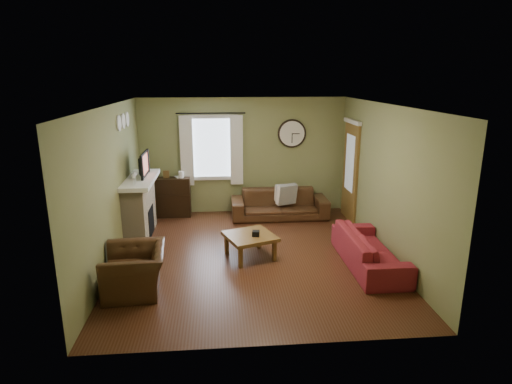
{
  "coord_description": "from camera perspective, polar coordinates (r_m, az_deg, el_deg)",
  "views": [
    {
      "loc": [
        -0.55,
        -6.92,
        3.06
      ],
      "look_at": [
        0.1,
        0.4,
        1.05
      ],
      "focal_mm": 30.0,
      "sensor_mm": 36.0,
      "label": 1
    }
  ],
  "objects": [
    {
      "name": "curtain_rod",
      "position": [
        9.44,
        -6.06,
        10.4
      ],
      "size": [
        0.03,
        0.03,
        1.5
      ],
      "primitive_type": "cylinder",
      "color": "black",
      "rests_on": "wall_back"
    },
    {
      "name": "sofa_red",
      "position": [
        7.36,
        14.87,
        -7.39
      ],
      "size": [
        0.76,
        1.95,
        0.57
      ],
      "primitive_type": "imported",
      "rotation": [
        0.0,
        0.0,
        1.57
      ],
      "color": "maroon",
      "rests_on": "floor"
    },
    {
      "name": "wine_glass_a",
      "position": [
        7.83,
        -15.98,
        1.55
      ],
      "size": [
        0.07,
        0.07,
        0.2
      ],
      "primitive_type": null,
      "color": "white",
      "rests_on": "mantel"
    },
    {
      "name": "curtain_left",
      "position": [
        9.57,
        -9.23,
        5.4
      ],
      "size": [
        0.28,
        0.04,
        1.55
      ],
      "primitive_type": "cube",
      "color": "white",
      "rests_on": "wall_back"
    },
    {
      "name": "wall_right",
      "position": [
        7.69,
        16.84,
        1.39
      ],
      "size": [
        0.0,
        5.2,
        2.6
      ],
      "primitive_type": "cube",
      "color": "olive",
      "rests_on": "ground"
    },
    {
      "name": "wall_clock",
      "position": [
        9.7,
        4.82,
        7.77
      ],
      "size": [
        0.64,
        0.06,
        0.64
      ],
      "primitive_type": null,
      "color": "white",
      "rests_on": "wall_back"
    },
    {
      "name": "door",
      "position": [
        9.43,
        12.47,
        2.62
      ],
      "size": [
        0.05,
        0.9,
        2.1
      ],
      "primitive_type": "cube",
      "color": "brown",
      "rests_on": "floor"
    },
    {
      "name": "medallion_right",
      "position": [
        8.64,
        -16.82,
        9.27
      ],
      "size": [
        0.28,
        0.28,
        0.03
      ],
      "primitive_type": "cylinder",
      "color": "white",
      "rests_on": "wall_left"
    },
    {
      "name": "armchair",
      "position": [
        6.56,
        -15.84,
        -9.99
      ],
      "size": [
        0.96,
        1.07,
        0.65
      ],
      "primitive_type": "imported",
      "rotation": [
        0.0,
        0.0,
        -1.48
      ],
      "color": "#3C2413",
      "rests_on": "floor"
    },
    {
      "name": "wall_back",
      "position": [
        9.7,
        -1.74,
        4.83
      ],
      "size": [
        4.6,
        0.0,
        2.6
      ],
      "primitive_type": "cube",
      "color": "olive",
      "rests_on": "ground"
    },
    {
      "name": "firebox",
      "position": [
        8.64,
        -13.88,
        -3.8
      ],
      "size": [
        0.04,
        0.6,
        0.55
      ],
      "primitive_type": "cube",
      "color": "black",
      "rests_on": "fireplace"
    },
    {
      "name": "bookshelf",
      "position": [
        9.69,
        -10.91,
        -0.68
      ],
      "size": [
        0.74,
        0.31,
        0.88
      ],
      "primitive_type": null,
      "color": "black",
      "rests_on": "floor"
    },
    {
      "name": "tv",
      "position": [
        8.53,
        -15.11,
        3.22
      ],
      "size": [
        0.08,
        0.6,
        0.35
      ],
      "primitive_type": "imported",
      "rotation": [
        0.0,
        0.0,
        1.57
      ],
      "color": "black",
      "rests_on": "mantel"
    },
    {
      "name": "book",
      "position": [
        9.57,
        -10.7,
        2.35
      ],
      "size": [
        0.22,
        0.25,
        0.02
      ],
      "primitive_type": "imported",
      "rotation": [
        0.0,
        0.0,
        0.43
      ],
      "color": "brown",
      "rests_on": "bookshelf"
    },
    {
      "name": "wall_front",
      "position": [
        4.7,
        2.01,
        -6.7
      ],
      "size": [
        4.6,
        0.0,
        2.6
      ],
      "primitive_type": "cube",
      "color": "olive",
      "rests_on": "ground"
    },
    {
      "name": "window_pane",
      "position": [
        9.63,
        -5.92,
        5.89
      ],
      "size": [
        1.0,
        0.02,
        1.3
      ],
      "primitive_type": null,
      "color": "silver",
      "rests_on": "wall_back"
    },
    {
      "name": "floor",
      "position": [
        7.59,
        -0.49,
        -8.49
      ],
      "size": [
        4.6,
        5.2,
        0.0
      ],
      "primitive_type": "cube",
      "color": "#442314",
      "rests_on": "ground"
    },
    {
      "name": "curtain_right",
      "position": [
        9.55,
        -2.6,
        5.57
      ],
      "size": [
        0.28,
        0.04,
        1.55
      ],
      "primitive_type": "cube",
      "color": "white",
      "rests_on": "wall_back"
    },
    {
      "name": "ceiling",
      "position": [
        6.96,
        -0.54,
        11.5
      ],
      "size": [
        4.6,
        5.2,
        0.0
      ],
      "primitive_type": "cube",
      "color": "white",
      "rests_on": "ground"
    },
    {
      "name": "coffee_table",
      "position": [
        7.45,
        -0.81,
        -7.21
      ],
      "size": [
        1.0,
        1.0,
        0.42
      ],
      "primitive_type": null,
      "rotation": [
        0.0,
        0.0,
        0.35
      ],
      "color": "brown",
      "rests_on": "floor"
    },
    {
      "name": "pillow_right",
      "position": [
        9.48,
        3.67,
        -0.09
      ],
      "size": [
        0.39,
        0.17,
        0.38
      ],
      "primitive_type": "cube",
      "rotation": [
        0.0,
        0.0,
        0.16
      ],
      "color": "#949593",
      "rests_on": "sofa_brown"
    },
    {
      "name": "medallion_mid",
      "position": [
        8.3,
        -17.3,
        9.01
      ],
      "size": [
        0.28,
        0.28,
        0.03
      ],
      "primitive_type": "cylinder",
      "color": "white",
      "rests_on": "wall_left"
    },
    {
      "name": "wall_left",
      "position": [
        7.36,
        -18.68,
        0.63
      ],
      "size": [
        0.0,
        5.2,
        2.6
      ],
      "primitive_type": "cube",
      "color": "olive",
      "rests_on": "ground"
    },
    {
      "name": "pillow_left",
      "position": [
        9.36,
        4.12,
        -0.3
      ],
      "size": [
        0.46,
        0.28,
        0.44
      ],
      "primitive_type": "cube",
      "rotation": [
        0.0,
        0.0,
        0.37
      ],
      "color": "#949593",
      "rests_on": "sofa_brown"
    },
    {
      "name": "tissue_box",
      "position": [
        7.33,
        -0.02,
        -6.0
      ],
      "size": [
        0.14,
        0.14,
        0.09
      ],
      "primitive_type": "cube",
      "rotation": [
        0.0,
        0.0,
        -0.16
      ],
      "color": "black",
      "rests_on": "coffee_table"
    },
    {
      "name": "medallion_left",
      "position": [
        7.96,
        -17.81,
        8.73
      ],
      "size": [
        0.28,
        0.28,
        0.03
      ],
      "primitive_type": "cylinder",
      "color": "white",
      "rests_on": "wall_left"
    },
    {
      "name": "mantel",
      "position": [
        8.44,
        -15.31,
        1.59
      ],
      "size": [
        0.58,
        1.6,
        0.08
      ],
      "primitive_type": "cube",
      "color": "white",
      "rests_on": "fireplace"
    },
    {
      "name": "fireplace",
      "position": [
        8.6,
        -15.24,
        -2.24
      ],
      "size": [
        0.4,
        1.4,
        1.1
      ],
      "primitive_type": "cube",
      "color": "#C7AE88",
      "rests_on": "floor"
    },
    {
      "name": "wine_glass_b",
      "position": [
        7.95,
        -15.81,
        1.81
      ],
      "size": [
        0.07,
        0.07,
        0.21
      ],
      "primitive_type": null,
      "color": "white",
      "rests_on": "mantel"
    },
    {
      "name": "sofa_brown",
      "position": [
        9.49,
        3.14,
        -1.59
      ],
      "size": [
        2.11,
        0.83,
        0.62
      ],
      "primitive_type": "imported",
      "color": "#3C2413",
      "rests_on": "floor"
    },
    {
      "name": "tv_screen",
      "position": [
        8.51,
        -14.61,
        3.61
      ],
      "size": [
        0.02,
        0.62,
        0.36
      ],
      "primitive_type": "cube",
      "color": "#994C3F",
      "rests_on": "mantel"
    }
  ]
}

